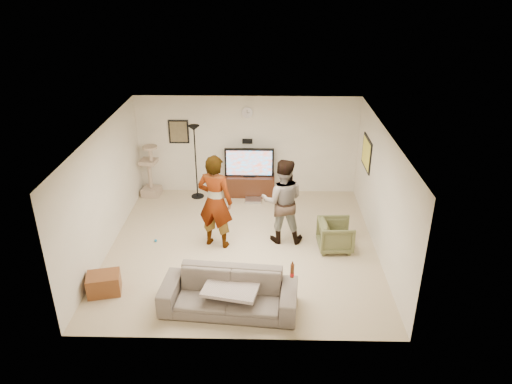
{
  "coord_description": "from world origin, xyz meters",
  "views": [
    {
      "loc": [
        0.47,
        -8.58,
        5.32
      ],
      "look_at": [
        0.27,
        0.2,
        1.17
      ],
      "focal_mm": 33.69,
      "sensor_mm": 36.0,
      "label": 1
    }
  ],
  "objects_px": {
    "floor_lamp": "(196,162)",
    "armchair": "(336,235)",
    "tv": "(249,162)",
    "tv_stand": "(249,185)",
    "person_left": "(215,202)",
    "cat_tree": "(150,171)",
    "person_right": "(283,201)",
    "side_table": "(104,284)",
    "beer_bottle": "(292,271)",
    "sofa": "(229,293)"
  },
  "relations": [
    {
      "from": "cat_tree",
      "to": "sofa",
      "type": "xyz_separation_m",
      "value": [
        2.31,
        -4.45,
        -0.34
      ]
    },
    {
      "from": "person_right",
      "to": "side_table",
      "type": "bearing_deg",
      "value": 32.88
    },
    {
      "from": "tv_stand",
      "to": "side_table",
      "type": "bearing_deg",
      "value": -120.76
    },
    {
      "from": "person_left",
      "to": "beer_bottle",
      "type": "relative_size",
      "value": 8.03
    },
    {
      "from": "floor_lamp",
      "to": "armchair",
      "type": "height_order",
      "value": "floor_lamp"
    },
    {
      "from": "tv_stand",
      "to": "floor_lamp",
      "type": "bearing_deg",
      "value": -173.93
    },
    {
      "from": "floor_lamp",
      "to": "person_left",
      "type": "xyz_separation_m",
      "value": [
        0.71,
        -2.29,
        0.07
      ]
    },
    {
      "from": "tv",
      "to": "sofa",
      "type": "relative_size",
      "value": 0.53
    },
    {
      "from": "sofa",
      "to": "side_table",
      "type": "distance_m",
      "value": 2.3
    },
    {
      "from": "tv",
      "to": "person_right",
      "type": "relative_size",
      "value": 0.67
    },
    {
      "from": "cat_tree",
      "to": "person_right",
      "type": "relative_size",
      "value": 0.73
    },
    {
      "from": "person_left",
      "to": "armchair",
      "type": "height_order",
      "value": "person_left"
    },
    {
      "from": "person_right",
      "to": "sofa",
      "type": "bearing_deg",
      "value": 69.71
    },
    {
      "from": "person_left",
      "to": "beer_bottle",
      "type": "height_order",
      "value": "person_left"
    },
    {
      "from": "armchair",
      "to": "side_table",
      "type": "relative_size",
      "value": 1.22
    },
    {
      "from": "floor_lamp",
      "to": "person_left",
      "type": "height_order",
      "value": "person_left"
    },
    {
      "from": "armchair",
      "to": "person_right",
      "type": "bearing_deg",
      "value": 69.79
    },
    {
      "from": "person_left",
      "to": "person_right",
      "type": "distance_m",
      "value": 1.39
    },
    {
      "from": "tv",
      "to": "cat_tree",
      "type": "relative_size",
      "value": 0.91
    },
    {
      "from": "person_right",
      "to": "tv",
      "type": "bearing_deg",
      "value": -68.7
    },
    {
      "from": "cat_tree",
      "to": "person_left",
      "type": "relative_size",
      "value": 0.67
    },
    {
      "from": "tv",
      "to": "armchair",
      "type": "bearing_deg",
      "value": -53.83
    },
    {
      "from": "tv",
      "to": "beer_bottle",
      "type": "bearing_deg",
      "value": -79.16
    },
    {
      "from": "person_right",
      "to": "cat_tree",
      "type": "bearing_deg",
      "value": -31.06
    },
    {
      "from": "floor_lamp",
      "to": "beer_bottle",
      "type": "xyz_separation_m",
      "value": [
        2.18,
        -4.38,
        -0.14
      ]
    },
    {
      "from": "tv_stand",
      "to": "person_left",
      "type": "xyz_separation_m",
      "value": [
        -0.6,
        -2.43,
        0.74
      ]
    },
    {
      "from": "beer_bottle",
      "to": "side_table",
      "type": "height_order",
      "value": "beer_bottle"
    },
    {
      "from": "tv_stand",
      "to": "armchair",
      "type": "xyz_separation_m",
      "value": [
        1.86,
        -2.54,
        0.05
      ]
    },
    {
      "from": "floor_lamp",
      "to": "person_right",
      "type": "height_order",
      "value": "floor_lamp"
    },
    {
      "from": "person_left",
      "to": "floor_lamp",
      "type": "bearing_deg",
      "value": -56.44
    },
    {
      "from": "side_table",
      "to": "tv",
      "type": "bearing_deg",
      "value": 59.24
    },
    {
      "from": "tv",
      "to": "floor_lamp",
      "type": "height_order",
      "value": "floor_lamp"
    },
    {
      "from": "tv_stand",
      "to": "tv",
      "type": "xyz_separation_m",
      "value": [
        0.0,
        0.0,
        0.63
      ]
    },
    {
      "from": "tv",
      "to": "person_left",
      "type": "height_order",
      "value": "person_left"
    },
    {
      "from": "tv",
      "to": "tv_stand",
      "type": "bearing_deg",
      "value": 0.0
    },
    {
      "from": "person_right",
      "to": "side_table",
      "type": "xyz_separation_m",
      "value": [
        -3.22,
        -1.92,
        -0.73
      ]
    },
    {
      "from": "side_table",
      "to": "tv_stand",
      "type": "bearing_deg",
      "value": 59.24
    },
    {
      "from": "tv_stand",
      "to": "cat_tree",
      "type": "bearing_deg",
      "value": -178.43
    },
    {
      "from": "floor_lamp",
      "to": "armchair",
      "type": "bearing_deg",
      "value": -37.14
    },
    {
      "from": "person_left",
      "to": "side_table",
      "type": "distance_m",
      "value": 2.63
    },
    {
      "from": "cat_tree",
      "to": "tv",
      "type": "bearing_deg",
      "value": 1.57
    },
    {
      "from": "tv_stand",
      "to": "armchair",
      "type": "bearing_deg",
      "value": -53.83
    },
    {
      "from": "tv_stand",
      "to": "tv",
      "type": "height_order",
      "value": "tv"
    },
    {
      "from": "floor_lamp",
      "to": "side_table",
      "type": "relative_size",
      "value": 3.3
    },
    {
      "from": "beer_bottle",
      "to": "floor_lamp",
      "type": "bearing_deg",
      "value": 116.45
    },
    {
      "from": "side_table",
      "to": "person_right",
      "type": "bearing_deg",
      "value": 30.8
    },
    {
      "from": "cat_tree",
      "to": "beer_bottle",
      "type": "height_order",
      "value": "cat_tree"
    },
    {
      "from": "beer_bottle",
      "to": "cat_tree",
      "type": "bearing_deg",
      "value": 127.08
    },
    {
      "from": "tv",
      "to": "cat_tree",
      "type": "xyz_separation_m",
      "value": [
        -2.5,
        -0.07,
        -0.22
      ]
    },
    {
      "from": "cat_tree",
      "to": "person_right",
      "type": "bearing_deg",
      "value": -33.14
    }
  ]
}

